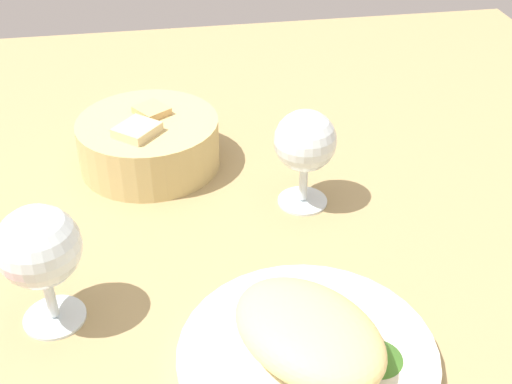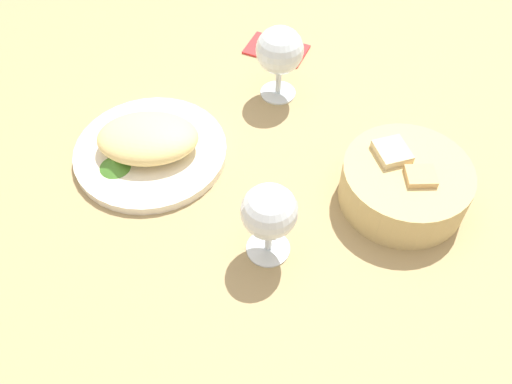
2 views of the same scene
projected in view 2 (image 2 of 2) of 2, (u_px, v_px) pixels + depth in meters
The scene contains 8 objects.
ground_plane at pixel (266, 155), 86.18cm from camera, with size 140.00×140.00×2.00cm, color tan.
plate at pixel (151, 152), 84.25cm from camera, with size 23.52×23.52×1.40cm, color white.
omelette at pixel (148, 138), 81.91cm from camera, with size 15.34×10.82×4.60cm, color #ECD080.
lettuce_garnish at pixel (114, 164), 80.62cm from camera, with size 4.70×4.70×1.72cm, color #46842C.
bread_basket at pixel (404, 183), 76.79cm from camera, with size 18.06×18.06×7.61cm.
wine_glass_near at pixel (269, 214), 67.61cm from camera, with size 7.26×7.26×12.18cm.
wine_glass_far at pixel (280, 52), 87.16cm from camera, with size 7.78×7.78×12.87cm.
folded_napkin at pixel (276, 49), 101.06cm from camera, with size 11.00×7.00×0.80cm, color red.
Camera 2 is at (29.94, -50.43, 62.45)cm, focal length 38.19 mm.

